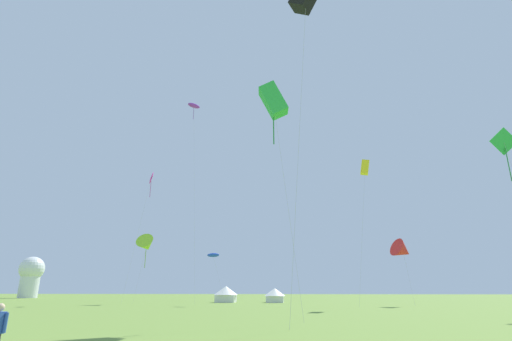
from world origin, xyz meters
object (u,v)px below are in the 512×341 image
kite_yellow_box (365,168)px  festival_tent_left (275,295)px  festival_tent_right (226,293)px  kite_purple_parafoil (194,106)px  kite_lime_delta (146,245)px  observatory_dome (31,275)px  kite_green_diamond (504,144)px  kite_blue_parafoil (213,255)px  kite_red_delta (403,251)px  kite_green_box (273,101)px  kite_magenta_diamond (151,180)px

kite_yellow_box → festival_tent_left: (-13.99, 15.79, -17.56)m
kite_yellow_box → festival_tent_right: 32.55m
festival_tent_right → kite_purple_parafoil: bearing=-135.3°
kite_lime_delta → observatory_dome: 61.31m
kite_green_diamond → kite_lime_delta: size_ratio=1.70×
kite_purple_parafoil → festival_tent_left: size_ratio=9.75×
kite_blue_parafoil → observatory_dome: observatory_dome is taller
kite_red_delta → kite_lime_delta: size_ratio=0.84×
kite_yellow_box → kite_lime_delta: bearing=166.6°
kite_green_diamond → kite_blue_parafoil: (-34.22, 15.33, -10.05)m
kite_yellow_box → observatory_dome: size_ratio=1.85×
kite_purple_parafoil → kite_red_delta: bearing=-10.3°
kite_red_delta → festival_tent_left: kite_red_delta is taller
kite_purple_parafoil → kite_blue_parafoil: (6.27, -7.98, -28.13)m
kite_green_diamond → kite_yellow_box: 18.08m
kite_red_delta → kite_yellow_box: kite_yellow_box is taller
kite_green_box → festival_tent_left: bearing=93.0°
festival_tent_right → kite_yellow_box: bearing=-35.0°
kite_yellow_box → kite_magenta_diamond: bearing=163.7°
festival_tent_left → kite_blue_parafoil: bearing=-120.6°
kite_green_diamond → festival_tent_left: 42.09m
kite_green_diamond → festival_tent_right: 47.80m
kite_green_box → kite_lime_delta: bearing=125.1°
kite_purple_parafoil → festival_tent_right: 34.52m
kite_green_box → kite_blue_parafoil: bearing=111.4°
observatory_dome → festival_tent_left: bearing=-25.1°
kite_red_delta → observatory_dome: (-86.74, 43.61, -1.45)m
kite_purple_parafoil → kite_red_delta: size_ratio=3.88×
kite_purple_parafoil → kite_lime_delta: size_ratio=3.24×
kite_magenta_diamond → kite_red_delta: bearing=-9.1°
kite_lime_delta → festival_tent_left: bearing=20.0°
kite_lime_delta → kite_blue_parafoil: bearing=-26.5°
kite_green_diamond → kite_lime_delta: bearing=155.2°
kite_lime_delta → festival_tent_right: 16.20m
kite_purple_parafoil → festival_tent_right: (5.87, 5.80, -33.52)m
kite_purple_parafoil → kite_green_diamond: kite_purple_parafoil is taller
kite_yellow_box → kite_blue_parafoil: 25.25m
observatory_dome → kite_yellow_box: bearing=-30.2°
festival_tent_right → kite_green_diamond: bearing=-40.1°
kite_green_diamond → festival_tent_left: kite_green_diamond is taller
kite_purple_parafoil → festival_tent_right: kite_purple_parafoil is taller
kite_blue_parafoil → observatory_dome: (-59.56, 45.50, -0.88)m
kite_green_diamond → observatory_dome: (-93.78, 60.83, -10.93)m
kite_green_box → kite_magenta_diamond: bearing=124.5°
kite_magenta_diamond → kite_lime_delta: size_ratio=2.05×
kite_green_diamond → kite_blue_parafoil: kite_green_diamond is taller
kite_magenta_diamond → kite_green_box: bearing=-55.5°
kite_yellow_box → kite_blue_parafoil: size_ratio=2.75×
kite_blue_parafoil → kite_lime_delta: 14.21m
kite_purple_parafoil → kite_green_diamond: size_ratio=1.91×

